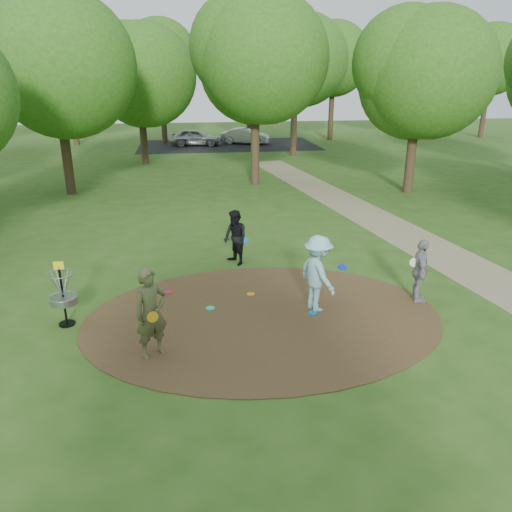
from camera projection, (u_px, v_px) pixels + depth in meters
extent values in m
plane|color=#2D5119|center=(263.00, 317.00, 11.73)|extent=(100.00, 100.00, 0.00)
cylinder|color=#47301C|center=(263.00, 317.00, 11.73)|extent=(8.40, 8.40, 0.02)
cube|color=#8C7A5B|center=(473.00, 271.00, 14.48)|extent=(7.55, 39.89, 0.01)
cube|color=black|center=(228.00, 145.00, 39.86)|extent=(14.00, 8.00, 0.01)
imported|color=brown|center=(151.00, 313.00, 9.84)|extent=(0.82, 0.73, 1.89)
cylinder|color=orange|center=(153.00, 317.00, 9.57)|extent=(0.22, 0.09, 0.22)
imported|color=#92D1DA|center=(318.00, 274.00, 11.80)|extent=(1.07, 1.37, 1.87)
cylinder|color=#0D1BEB|center=(342.00, 267.00, 11.78)|extent=(0.26, 0.25, 0.08)
imported|color=black|center=(235.00, 238.00, 14.75)|extent=(0.92, 0.99, 1.64)
cylinder|color=blue|center=(244.00, 240.00, 14.87)|extent=(0.23, 0.10, 0.22)
imported|color=gray|center=(420.00, 271.00, 12.29)|extent=(0.64, 1.02, 1.62)
cylinder|color=white|center=(414.00, 262.00, 12.23)|extent=(0.23, 0.09, 0.22)
cylinder|color=#1BD9C2|center=(210.00, 308.00, 12.12)|extent=(0.22, 0.22, 0.02)
cylinder|color=blue|center=(313.00, 313.00, 11.88)|extent=(0.22, 0.22, 0.02)
cylinder|color=red|center=(169.00, 292.00, 13.01)|extent=(0.22, 0.22, 0.02)
imported|color=#A9ADB1|center=(195.00, 137.00, 39.27)|extent=(4.02, 1.91, 1.33)
imported|color=#ADAEB5|center=(245.00, 136.00, 40.20)|extent=(4.04, 2.51, 1.26)
cylinder|color=orange|center=(251.00, 294.00, 12.88)|extent=(0.22, 0.22, 0.02)
cylinder|color=black|center=(63.00, 298.00, 11.16)|extent=(0.05, 0.05, 1.35)
cylinder|color=black|center=(67.00, 324.00, 11.38)|extent=(0.36, 0.36, 0.04)
cylinder|color=gray|center=(64.00, 300.00, 11.17)|extent=(0.60, 0.60, 0.16)
torus|color=gray|center=(63.00, 297.00, 11.15)|extent=(0.63, 0.63, 0.03)
torus|color=gray|center=(60.00, 274.00, 10.96)|extent=(0.58, 0.58, 0.02)
cube|color=yellow|center=(59.00, 265.00, 10.89)|extent=(0.22, 0.02, 0.18)
cylinder|color=#332316|center=(66.00, 153.00, 23.11)|extent=(0.44, 0.44, 3.80)
sphere|color=#2B5416|center=(56.00, 70.00, 21.86)|extent=(6.30, 6.30, 6.30)
cylinder|color=#332316|center=(255.00, 143.00, 25.21)|extent=(0.44, 0.44, 4.18)
sphere|color=#2B5416|center=(255.00, 63.00, 23.91)|extent=(6.15, 6.15, 6.15)
cylinder|color=#332316|center=(411.00, 154.00, 23.49)|extent=(0.44, 0.44, 3.61)
sphere|color=#2B5416|center=(419.00, 78.00, 22.33)|extent=(5.70, 5.70, 5.70)
cylinder|color=#332316|center=(144.00, 136.00, 31.02)|extent=(0.44, 0.44, 3.42)
sphere|color=#2B5416|center=(139.00, 79.00, 29.85)|extent=(6.05, 6.05, 6.05)
cylinder|color=#332316|center=(294.00, 123.00, 34.09)|extent=(0.44, 0.44, 4.37)
sphere|color=#2B5416|center=(295.00, 63.00, 32.77)|extent=(5.94, 5.94, 5.94)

